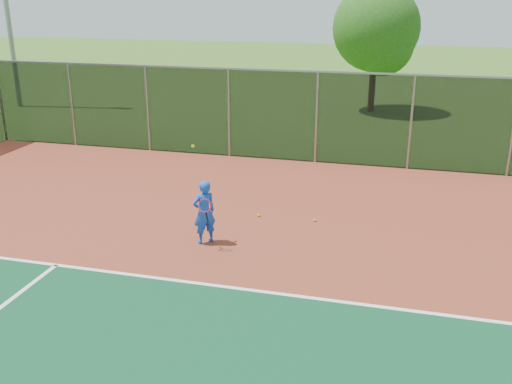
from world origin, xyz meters
TOP-DOWN VIEW (x-y plane):
  - court_apron at (0.00, 2.00)m, footprint 30.00×20.00m
  - fence_back at (0.00, 12.00)m, footprint 30.00×0.06m
  - tennis_player at (-4.39, 4.89)m, footprint 0.63×0.73m
  - practice_ball_3 at (-3.60, 6.73)m, footprint 0.07×0.07m
  - practice_ball_5 at (-2.17, 6.77)m, footprint 0.07×0.07m
  - tree_back_left at (-1.70, 21.32)m, footprint 4.00×4.00m

SIDE VIEW (x-z plane):
  - court_apron at x=0.00m, z-range 0.00..0.02m
  - practice_ball_3 at x=-3.60m, z-range 0.02..0.09m
  - practice_ball_5 at x=-2.17m, z-range 0.02..0.09m
  - tennis_player at x=-4.39m, z-range -0.36..1.89m
  - fence_back at x=0.00m, z-range 0.05..3.08m
  - tree_back_left at x=-1.70m, z-range 0.75..6.62m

